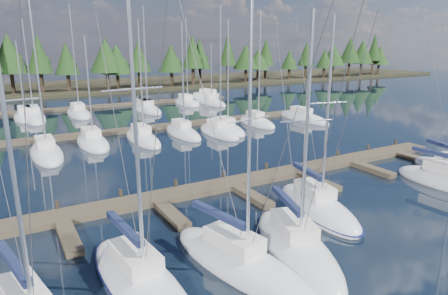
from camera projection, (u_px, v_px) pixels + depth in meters
ground at (170, 149)px, 40.04m from camera, size 260.00×260.00×0.00m
far_shore at (68, 88)px, 90.26m from camera, size 220.00×30.00×0.60m
main_dock at (235, 186)px, 29.39m from camera, size 44.00×6.13×0.90m
back_docks at (117, 116)px, 56.41m from camera, size 50.00×21.80×0.40m
front_sailboat_1 at (140, 281)px, 17.61m from camera, size 3.68×9.65×15.97m
front_sailboat_2 at (240, 262)px, 19.11m from camera, size 4.53×9.59×13.31m
front_sailboat_3 at (296, 247)px, 20.54m from camera, size 5.41×9.55×12.71m
front_sailboat_4 at (317, 207)px, 25.51m from camera, size 4.46×8.99×12.79m
front_sailboat_5 at (448, 182)px, 29.98m from camera, size 3.38×8.33×14.25m
back_sailboat_rows at (127, 122)px, 52.16m from camera, size 45.06×31.14×16.36m
motor_yacht_right at (206, 100)px, 70.57m from camera, size 5.51×8.16×3.87m
tree_line at (59, 57)px, 78.96m from camera, size 183.35×11.58×14.17m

